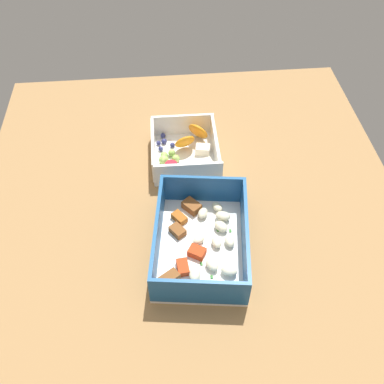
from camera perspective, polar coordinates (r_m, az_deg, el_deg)
name	(u,v)px	position (r cm, az deg, el deg)	size (l,w,h in cm)	color
table_surface	(190,196)	(84.78, -0.32, -0.54)	(80.00, 80.00, 2.00)	#9E7547
pasta_container	(201,240)	(74.55, 1.17, -6.31)	(23.43, 17.98, 6.72)	white
fruit_bowl	(185,151)	(89.49, -0.89, 5.42)	(15.26, 13.34, 5.42)	white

